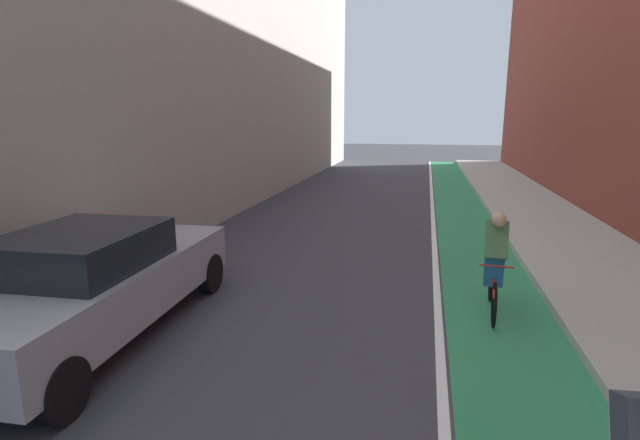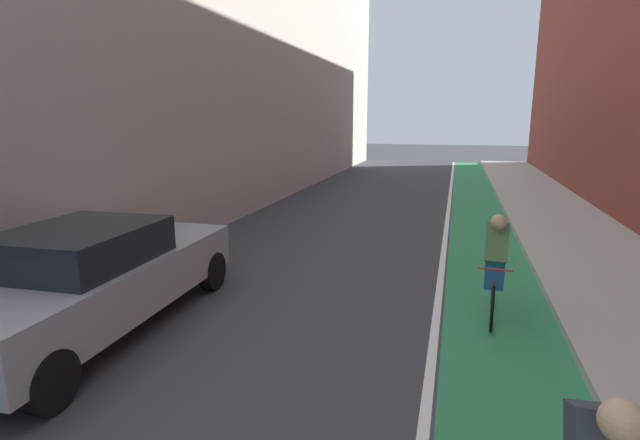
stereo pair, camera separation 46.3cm
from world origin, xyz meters
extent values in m
plane|color=#38383D|center=(0.00, 15.56, 0.00)|extent=(86.06, 86.06, 0.00)
cube|color=#2D8451|center=(2.86, 17.56, 0.00)|extent=(1.60, 39.12, 0.00)
cube|color=white|center=(1.96, 17.56, 0.00)|extent=(0.12, 39.12, 0.00)
cube|color=#A8A59E|center=(5.08, 17.56, 0.07)|extent=(2.83, 39.12, 0.14)
cube|color=#B2ADA3|center=(-5.46, 17.56, 6.22)|extent=(3.00, 39.12, 12.44)
cube|color=#9EA0A8|center=(-2.61, 8.86, 0.68)|extent=(1.99, 4.85, 0.70)
cube|color=black|center=(-2.60, 8.62, 1.26)|extent=(1.67, 2.07, 0.55)
cylinder|color=black|center=(-3.51, 10.67, 0.33)|extent=(0.24, 0.67, 0.66)
cylinder|color=black|center=(-1.86, 10.73, 0.33)|extent=(0.24, 0.67, 0.66)
cylinder|color=black|center=(-1.72, 7.05, 0.33)|extent=(0.24, 0.67, 0.66)
sphere|color=tan|center=(2.97, 5.92, 1.50)|extent=(0.22, 0.22, 0.22)
torus|color=black|center=(2.72, 10.28, 0.33)|extent=(0.09, 0.65, 0.65)
torus|color=black|center=(2.80, 11.32, 0.33)|extent=(0.09, 0.65, 0.65)
cylinder|color=red|center=(2.76, 10.80, 0.55)|extent=(0.11, 0.96, 0.33)
cylinder|color=red|center=(2.78, 10.98, 0.63)|extent=(0.05, 0.12, 0.55)
cylinder|color=red|center=(2.73, 10.36, 0.88)|extent=(0.48, 0.06, 0.02)
cube|color=#1E598C|center=(2.77, 10.91, 0.70)|extent=(0.30, 0.26, 0.56)
cube|color=#4C7247|center=(2.76, 10.78, 1.16)|extent=(0.35, 0.42, 0.60)
sphere|color=tan|center=(2.75, 10.62, 1.50)|extent=(0.22, 0.22, 0.22)
cube|color=beige|center=(2.77, 10.90, 1.18)|extent=(0.28, 0.29, 0.39)
camera|label=1|loc=(1.67, 3.40, 2.95)|focal=27.18mm
camera|label=2|loc=(2.12, 3.51, 2.95)|focal=27.18mm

